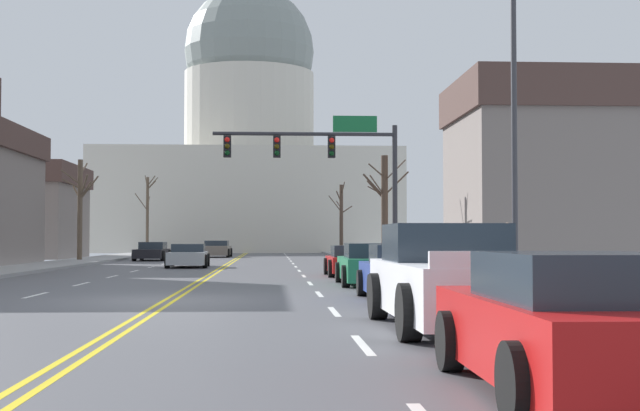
# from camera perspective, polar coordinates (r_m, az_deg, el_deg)

# --- Properties ---
(ground) EXTENTS (20.00, 180.00, 0.20)m
(ground) POSITION_cam_1_polar(r_m,az_deg,el_deg) (20.23, -9.75, -6.04)
(ground) COLOR #505055
(signal_gantry) EXTENTS (7.91, 0.41, 6.52)m
(signal_gantry) POSITION_cam_1_polar(r_m,az_deg,el_deg) (37.45, 0.56, 3.12)
(signal_gantry) COLOR #28282D
(signal_gantry) RESTS_ON ground
(street_lamp_right) EXTENTS (2.44, 0.24, 7.62)m
(street_lamp_right) POSITION_cam_1_polar(r_m,az_deg,el_deg) (21.86, 11.69, 6.54)
(street_lamp_right) COLOR #333338
(street_lamp_right) RESTS_ON ground
(capitol_building) EXTENTS (29.93, 18.98, 29.95)m
(capitol_building) POSITION_cam_1_polar(r_m,az_deg,el_deg) (91.03, -4.64, 3.59)
(capitol_building) COLOR beige
(capitol_building) RESTS_ON ground
(sedan_near_00) EXTENTS (2.05, 4.25, 1.14)m
(sedan_near_00) POSITION_cam_1_polar(r_m,az_deg,el_deg) (32.50, 2.20, -3.66)
(sedan_near_00) COLOR #B71414
(sedan_near_00) RESTS_ON ground
(sedan_near_01) EXTENTS (2.03, 4.72, 1.25)m
(sedan_near_01) POSITION_cam_1_polar(r_m,az_deg,el_deg) (26.37, 3.38, -3.92)
(sedan_near_01) COLOR #1E7247
(sedan_near_01) RESTS_ON ground
(sedan_near_02) EXTENTS (2.06, 4.37, 1.26)m
(sedan_near_02) POSITION_cam_1_polar(r_m,az_deg,el_deg) (20.03, 5.66, -4.47)
(sedan_near_02) COLOR navy
(sedan_near_02) RESTS_ON ground
(pickup_truck_near_03) EXTENTS (2.31, 5.52, 1.64)m
(pickup_truck_near_03) POSITION_cam_1_polar(r_m,az_deg,el_deg) (13.96, 8.68, -4.86)
(pickup_truck_near_03) COLOR silver
(pickup_truck_near_03) RESTS_ON ground
(sedan_near_04) EXTENTS (1.97, 4.40, 1.28)m
(sedan_near_04) POSITION_cam_1_polar(r_m,az_deg,el_deg) (8.32, 16.17, -7.57)
(sedan_near_04) COLOR #B71414
(sedan_near_04) RESTS_ON ground
(sedan_oncoming_00) EXTENTS (2.07, 4.63, 1.12)m
(sedan_oncoming_00) POSITION_cam_1_polar(r_m,az_deg,el_deg) (42.62, -8.59, -3.28)
(sedan_oncoming_00) COLOR #9EA3A8
(sedan_oncoming_00) RESTS_ON ground
(sedan_oncoming_01) EXTENTS (1.99, 4.71, 1.15)m
(sedan_oncoming_01) POSITION_cam_1_polar(r_m,az_deg,el_deg) (55.82, -10.88, -2.98)
(sedan_oncoming_01) COLOR black
(sedan_oncoming_01) RESTS_ON ground
(sedan_oncoming_02) EXTENTS (2.16, 4.70, 1.21)m
(sedan_oncoming_02) POSITION_cam_1_polar(r_m,az_deg,el_deg) (64.59, -6.75, -2.85)
(sedan_oncoming_02) COLOR #6B6056
(sedan_oncoming_02) RESTS_ON ground
(flank_building_03) EXTENTS (9.74, 9.27, 9.41)m
(flank_building_03) POSITION_cam_1_polar(r_m,az_deg,el_deg) (45.82, 14.88, 2.15)
(flank_building_03) COLOR slate
(flank_building_03) RESTS_ON ground
(bare_tree_00) EXTENTS (2.44, 2.12, 5.63)m
(bare_tree_00) POSITION_cam_1_polar(r_m,az_deg,el_deg) (46.20, 4.21, -0.05)
(bare_tree_00) COLOR #423328
(bare_tree_00) RESTS_ON ground
(bare_tree_01) EXTENTS (2.16, 2.01, 5.88)m
(bare_tree_01) POSITION_cam_1_polar(r_m,az_deg,el_deg) (53.22, -15.37, -0.01)
(bare_tree_01) COLOR brown
(bare_tree_01) RESTS_ON ground
(bare_tree_02) EXTENTS (2.07, 2.13, 5.84)m
(bare_tree_02) POSITION_cam_1_polar(r_m,az_deg,el_deg) (71.77, 1.40, -0.72)
(bare_tree_02) COLOR #423328
(bare_tree_02) RESTS_ON ground
(bare_tree_03) EXTENTS (1.93, 2.01, 6.55)m
(bare_tree_03) POSITION_cam_1_polar(r_m,az_deg,el_deg) (75.40, -11.18, -0.37)
(bare_tree_03) COLOR brown
(bare_tree_03) RESTS_ON ground
(pedestrian_00) EXTENTS (0.35, 0.34, 1.66)m
(pedestrian_00) POSITION_cam_1_polar(r_m,az_deg,el_deg) (22.76, 12.12, -2.96)
(pedestrian_00) COLOR #33333D
(pedestrian_00) RESTS_ON ground
(pedestrian_01) EXTENTS (0.35, 0.34, 1.68)m
(pedestrian_01) POSITION_cam_1_polar(r_m,az_deg,el_deg) (26.52, 9.71, -2.83)
(pedestrian_01) COLOR #33333D
(pedestrian_01) RESTS_ON ground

